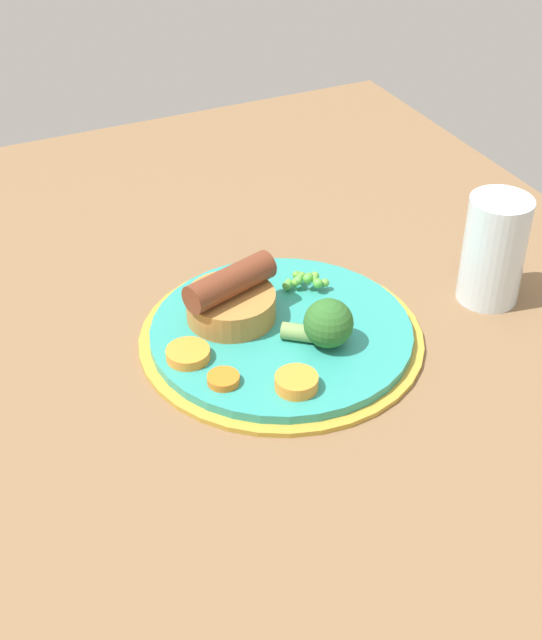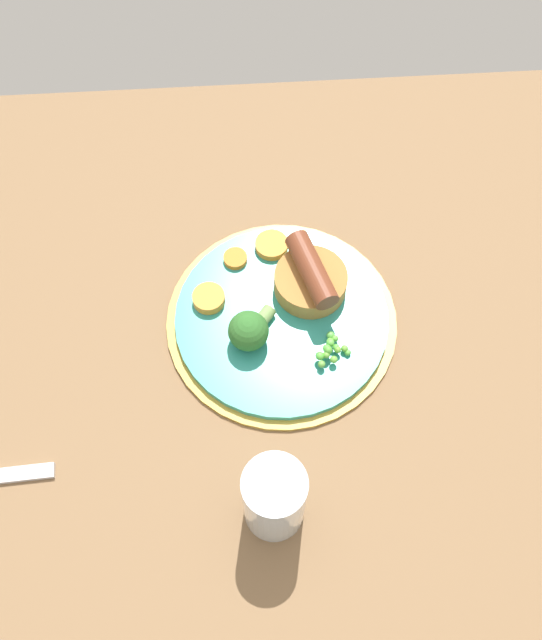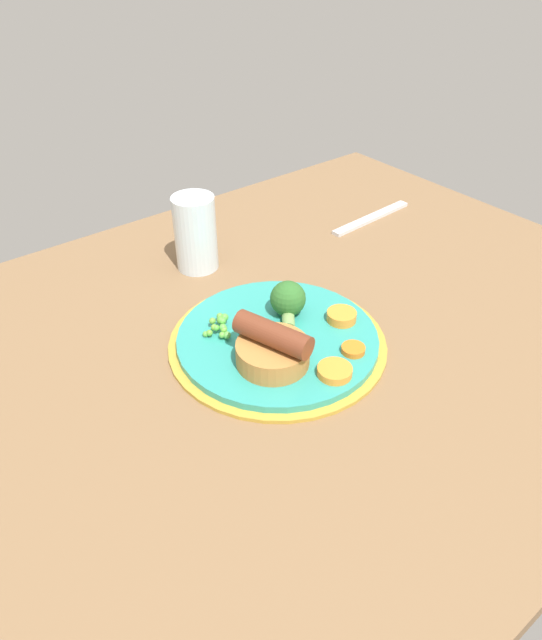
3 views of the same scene
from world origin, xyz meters
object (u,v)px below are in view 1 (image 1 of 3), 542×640
broccoli_floret_near (326,324)px  carrot_slice_0 (296,382)px  drinking_glass (494,250)px  carrot_slice_1 (189,356)px  carrot_slice_2 (223,379)px  pea_pile (305,280)px  sausage_pudding (231,299)px  dinner_plate (281,335)px

broccoli_floret_near → carrot_slice_0: bearing=-101.1°
broccoli_floret_near → drinking_glass: size_ratio=0.55×
carrot_slice_0 → drinking_glass: 25.59cm
broccoli_floret_near → carrot_slice_1: broccoli_floret_near is taller
drinking_glass → carrot_slice_2: bearing=95.1°
pea_pile → sausage_pudding: bearing=99.6°
dinner_plate → carrot_slice_1: carrot_slice_1 is taller
dinner_plate → drinking_glass: drinking_glass is taller
dinner_plate → sausage_pudding: sausage_pudding is taller
carrot_slice_2 → carrot_slice_1: bearing=20.3°
carrot_slice_1 → carrot_slice_2: size_ratio=1.40×
drinking_glass → dinner_plate: bearing=83.9°
carrot_slice_1 → pea_pile: bearing=-68.1°
carrot_slice_0 → drinking_glass: bearing=-76.3°
broccoli_floret_near → drinking_glass: (1.47, -19.37, 2.00)cm
sausage_pudding → carrot_slice_1: bearing=-161.0°
sausage_pudding → drinking_glass: (-5.97, -25.63, 2.08)cm
carrot_slice_1 → drinking_glass: (-1.53, -31.62, 3.71)cm
dinner_plate → broccoli_floret_near: size_ratio=4.36×
carrot_slice_1 → sausage_pudding: bearing=-53.5°
sausage_pudding → pea_pile: 8.83cm
carrot_slice_1 → carrot_slice_2: carrot_slice_1 is taller
carrot_slice_1 → carrot_slice_2: (-4.23, -1.57, -0.12)cm
carrot_slice_0 → drinking_glass: size_ratio=0.34×
sausage_pudding → broccoli_floret_near: 9.73cm
dinner_plate → carrot_slice_2: 9.55cm
pea_pile → drinking_glass: 18.82cm
broccoli_floret_near → carrot_slice_1: bearing=-155.8°
dinner_plate → drinking_glass: bearing=-96.1°
broccoli_floret_near → carrot_slice_0: broccoli_floret_near is taller
sausage_pudding → carrot_slice_0: bearing=-102.7°
carrot_slice_0 → carrot_slice_2: size_ratio=1.33×
dinner_plate → carrot_slice_1: (-0.82, 9.59, 1.32)cm
dinner_plate → drinking_glass: size_ratio=2.42×
carrot_slice_2 → pea_pile: bearing=-52.2°
pea_pile → drinking_glass: (-7.43, -16.99, 3.20)cm
broccoli_floret_near → carrot_slice_1: size_ratio=1.55×
pea_pile → carrot_slice_0: pea_pile is taller
broccoli_floret_near → carrot_slice_1: (3.01, 12.26, -1.71)cm
dinner_plate → carrot_slice_2: (-5.05, 8.02, 1.20)cm
sausage_pudding → carrot_slice_1: (-4.44, 6.00, -1.63)cm
broccoli_floret_near → carrot_slice_0: 7.12cm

